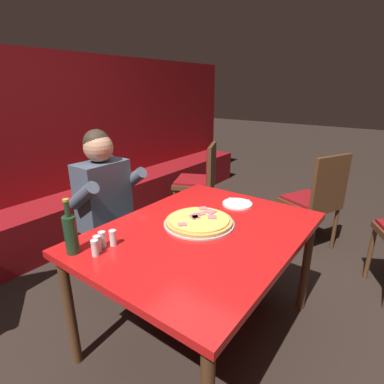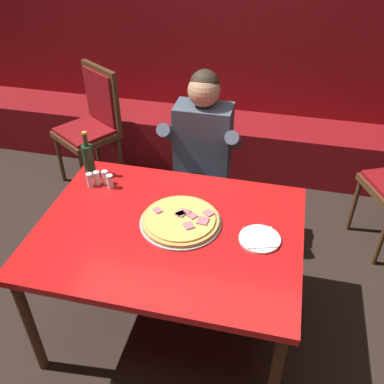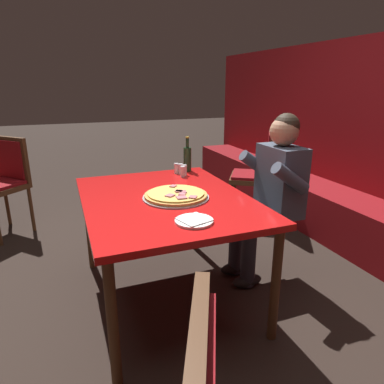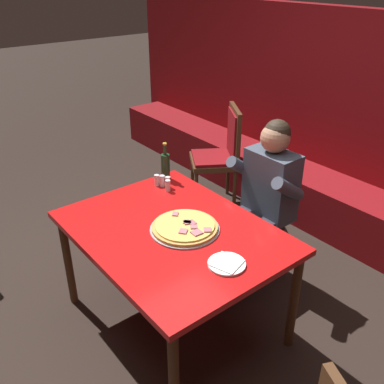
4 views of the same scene
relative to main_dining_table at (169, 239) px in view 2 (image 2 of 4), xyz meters
The scene contains 13 objects.
ground_plane 0.69m from the main_dining_table, ahead, with size 24.00×24.00×0.00m, color black.
booth_wall_panel 2.20m from the main_dining_table, 90.00° to the left, with size 6.80×0.16×1.90m, color maroon.
booth_bench 1.92m from the main_dining_table, 90.00° to the left, with size 6.46×0.48×0.46m, color maroon.
main_dining_table is the anchor object (origin of this frame).
pizza 0.12m from the main_dining_table, 48.40° to the left, with size 0.43×0.43×0.05m.
plate_white_paper 0.48m from the main_dining_table, ahead, with size 0.21×0.21×0.02m.
beer_bottle 0.73m from the main_dining_table, 147.84° to the left, with size 0.07×0.07×0.29m.
shaker_black_pepper 0.60m from the main_dining_table, 150.91° to the left, with size 0.04×0.04×0.09m.
shaker_oregano 0.52m from the main_dining_table, 147.42° to the left, with size 0.04×0.04×0.09m.
shaker_parmesan 0.62m from the main_dining_table, 154.54° to the left, with size 0.04×0.04×0.09m.
shaker_red_pepper_flakes 0.58m from the main_dining_table, 147.07° to the left, with size 0.04×0.04×0.09m.
diner_seated_blue_shirt 0.82m from the main_dining_table, 90.55° to the left, with size 0.53×0.53×1.27m.
dining_chair_side_aisle 1.74m from the main_dining_table, 127.49° to the left, with size 0.61×0.61×1.02m.
Camera 2 is at (0.50, -1.60, 2.24)m, focal length 40.00 mm.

